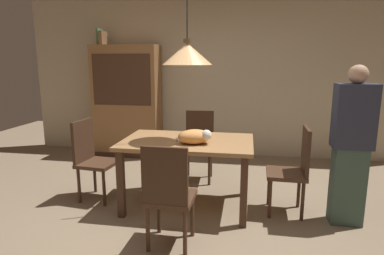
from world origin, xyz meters
The scene contains 13 objects.
ground centered at (0.00, 0.00, 0.00)m, with size 10.00×10.00×0.00m, color #847056.
back_wall centered at (0.00, 2.65, 1.45)m, with size 6.40×0.10×2.90m, color beige.
dining_table centered at (-0.03, 0.47, 0.65)m, with size 1.40×0.90×0.75m.
chair_left_side centered at (-1.15, 0.48, 0.51)m, with size 0.44×0.44×0.93m.
chair_right_side centered at (1.10, 0.47, 0.51)m, with size 0.41×0.41×0.93m.
chair_far_back centered at (-0.03, 1.35, 0.51)m, with size 0.42×0.42×0.93m.
chair_near_front centered at (-0.03, -0.41, 0.51)m, with size 0.41×0.41×0.93m.
cat_sleeping centered at (0.08, 0.32, 0.83)m, with size 0.41×0.32×0.16m.
pendant_lamp centered at (-0.03, 0.47, 1.66)m, with size 0.52×0.52×1.30m.
hutch_bookcase centered at (-1.40, 2.32, 0.89)m, with size 1.12×0.45×1.85m.
book_green_slim centered at (-1.84, 2.32, 1.98)m, with size 0.03×0.20×0.26m, color #427A4C.
book_brown_thick centered at (-1.78, 2.32, 1.96)m, with size 0.06×0.24×0.22m, color brown.
person_standing centered at (1.59, 0.34, 0.78)m, with size 0.36×0.22×1.56m.
Camera 1 is at (0.60, -2.91, 1.58)m, focal length 30.58 mm.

